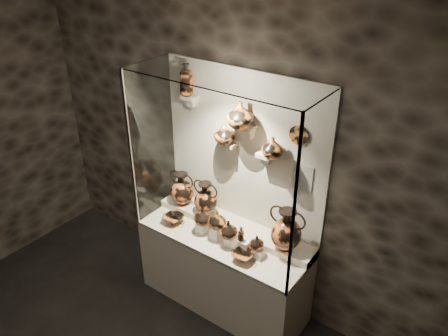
{
  "coord_description": "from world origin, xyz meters",
  "views": [
    {
      "loc": [
        1.95,
        -0.52,
        3.42
      ],
      "look_at": [
        -0.05,
        2.26,
        1.54
      ],
      "focal_mm": 35.0,
      "sensor_mm": 36.0,
      "label": 1
    }
  ],
  "objects_px": {
    "amphora_right": "(286,229)",
    "jug_b": "(218,220)",
    "ovoid_vase_a": "(225,133)",
    "ovoid_vase_b": "(240,115)",
    "kylix_left": "(174,218)",
    "amphora_left": "(182,189)",
    "jug_e": "(257,242)",
    "amphora_mid": "(206,198)",
    "ovoid_vase_c": "(273,147)",
    "lekythos_small": "(241,233)",
    "lekythos_tall": "(186,78)",
    "jug_a": "(203,216)",
    "kylix_right": "(243,255)",
    "jug_c": "(229,229)"
  },
  "relations": [
    {
      "from": "amphora_mid",
      "to": "kylix_right",
      "type": "relative_size",
      "value": 1.43
    },
    {
      "from": "lekythos_tall",
      "to": "jug_c",
      "type": "bearing_deg",
      "value": -12.18
    },
    {
      "from": "jug_e",
      "to": "lekythos_tall",
      "type": "distance_m",
      "value": 1.61
    },
    {
      "from": "jug_b",
      "to": "jug_e",
      "type": "xyz_separation_m",
      "value": [
        0.43,
        0.01,
        -0.07
      ]
    },
    {
      "from": "kylix_left",
      "to": "ovoid_vase_c",
      "type": "height_order",
      "value": "ovoid_vase_c"
    },
    {
      "from": "lekythos_small",
      "to": "ovoid_vase_b",
      "type": "height_order",
      "value": "ovoid_vase_b"
    },
    {
      "from": "jug_b",
      "to": "ovoid_vase_b",
      "type": "bearing_deg",
      "value": 85.15
    },
    {
      "from": "amphora_left",
      "to": "lekythos_small",
      "type": "distance_m",
      "value": 0.9
    },
    {
      "from": "jug_a",
      "to": "kylix_right",
      "type": "xyz_separation_m",
      "value": [
        0.53,
        -0.11,
        -0.14
      ]
    },
    {
      "from": "lekythos_tall",
      "to": "ovoid_vase_c",
      "type": "height_order",
      "value": "lekythos_tall"
    },
    {
      "from": "amphora_right",
      "to": "amphora_mid",
      "type": "bearing_deg",
      "value": 161.53
    },
    {
      "from": "amphora_right",
      "to": "jug_e",
      "type": "bearing_deg",
      "value": -157.29
    },
    {
      "from": "amphora_mid",
      "to": "kylix_left",
      "type": "xyz_separation_m",
      "value": [
        -0.22,
        -0.25,
        -0.19
      ]
    },
    {
      "from": "jug_b",
      "to": "ovoid_vase_a",
      "type": "xyz_separation_m",
      "value": [
        -0.09,
        0.24,
        0.77
      ]
    },
    {
      "from": "amphora_right",
      "to": "ovoid_vase_c",
      "type": "relative_size",
      "value": 2.12
    },
    {
      "from": "amphora_left",
      "to": "jug_e",
      "type": "distance_m",
      "value": 1.04
    },
    {
      "from": "lekythos_small",
      "to": "kylix_left",
      "type": "height_order",
      "value": "lekythos_small"
    },
    {
      "from": "ovoid_vase_c",
      "to": "amphora_mid",
      "type": "bearing_deg",
      "value": -151.55
    },
    {
      "from": "jug_a",
      "to": "lekythos_small",
      "type": "height_order",
      "value": "jug_a"
    },
    {
      "from": "ovoid_vase_b",
      "to": "jug_b",
      "type": "bearing_deg",
      "value": -105.11
    },
    {
      "from": "amphora_mid",
      "to": "jug_a",
      "type": "xyz_separation_m",
      "value": [
        0.12,
        -0.2,
        -0.05
      ]
    },
    {
      "from": "jug_c",
      "to": "kylix_left",
      "type": "xyz_separation_m",
      "value": [
        -0.65,
        -0.03,
        -0.13
      ]
    },
    {
      "from": "jug_a",
      "to": "jug_c",
      "type": "xyz_separation_m",
      "value": [
        0.31,
        -0.01,
        -0.01
      ]
    },
    {
      "from": "amphora_right",
      "to": "jug_b",
      "type": "height_order",
      "value": "amphora_right"
    },
    {
      "from": "jug_b",
      "to": "kylix_right",
      "type": "bearing_deg",
      "value": -1.19
    },
    {
      "from": "jug_a",
      "to": "ovoid_vase_c",
      "type": "bearing_deg",
      "value": 16.95
    },
    {
      "from": "amphora_left",
      "to": "lekythos_small",
      "type": "bearing_deg",
      "value": 0.41
    },
    {
      "from": "jug_c",
      "to": "jug_e",
      "type": "xyz_separation_m",
      "value": [
        0.29,
        0.03,
        -0.03
      ]
    },
    {
      "from": "amphora_right",
      "to": "lekythos_tall",
      "type": "xyz_separation_m",
      "value": [
        -1.16,
        0.1,
        1.13
      ]
    },
    {
      "from": "jug_b",
      "to": "jug_e",
      "type": "bearing_deg",
      "value": 17.23
    },
    {
      "from": "kylix_left",
      "to": "lekythos_tall",
      "type": "height_order",
      "value": "lekythos_tall"
    },
    {
      "from": "amphora_mid",
      "to": "jug_b",
      "type": "xyz_separation_m",
      "value": [
        0.29,
        -0.2,
        -0.02
      ]
    },
    {
      "from": "ovoid_vase_c",
      "to": "kylix_right",
      "type": "bearing_deg",
      "value": -71.25
    },
    {
      "from": "kylix_left",
      "to": "ovoid_vase_a",
      "type": "height_order",
      "value": "ovoid_vase_a"
    },
    {
      "from": "jug_e",
      "to": "kylix_right",
      "type": "height_order",
      "value": "jug_e"
    },
    {
      "from": "jug_b",
      "to": "kylix_left",
      "type": "bearing_deg",
      "value": -158.91
    },
    {
      "from": "jug_a",
      "to": "ovoid_vase_c",
      "type": "distance_m",
      "value": 1.01
    },
    {
      "from": "lekythos_small",
      "to": "kylix_right",
      "type": "bearing_deg",
      "value": -37.5
    },
    {
      "from": "jug_e",
      "to": "lekythos_tall",
      "type": "relative_size",
      "value": 0.41
    },
    {
      "from": "lekythos_small",
      "to": "kylix_left",
      "type": "bearing_deg",
      "value": -168.45
    },
    {
      "from": "amphora_mid",
      "to": "jug_a",
      "type": "bearing_deg",
      "value": -37.87
    },
    {
      "from": "amphora_mid",
      "to": "ovoid_vase_a",
      "type": "height_order",
      "value": "ovoid_vase_a"
    },
    {
      "from": "kylix_right",
      "to": "lekythos_tall",
      "type": "height_order",
      "value": "lekythos_tall"
    },
    {
      "from": "amphora_mid",
      "to": "jug_a",
      "type": "height_order",
      "value": "amphora_mid"
    },
    {
      "from": "lekythos_small",
      "to": "ovoid_vase_b",
      "type": "bearing_deg",
      "value": 138.08
    },
    {
      "from": "amphora_left",
      "to": "jug_e",
      "type": "relative_size",
      "value": 2.64
    },
    {
      "from": "jug_a",
      "to": "ovoid_vase_c",
      "type": "relative_size",
      "value": 0.95
    },
    {
      "from": "ovoid_vase_a",
      "to": "ovoid_vase_b",
      "type": "bearing_deg",
      "value": -29.49
    },
    {
      "from": "kylix_left",
      "to": "ovoid_vase_b",
      "type": "distance_m",
      "value": 1.33
    },
    {
      "from": "amphora_right",
      "to": "ovoid_vase_a",
      "type": "distance_m",
      "value": 1.01
    }
  ]
}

